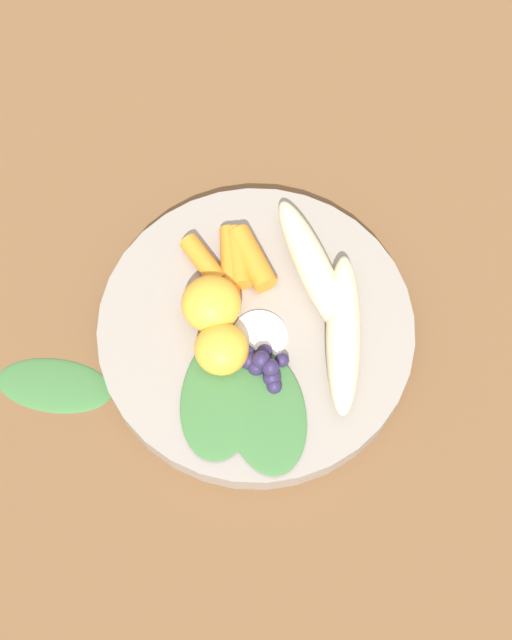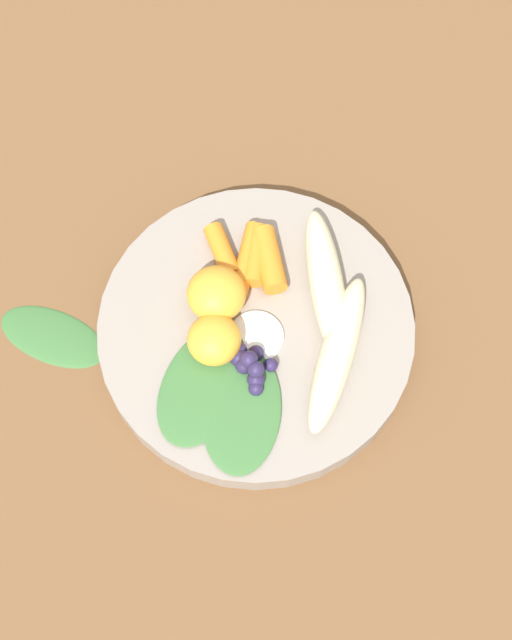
{
  "view_description": "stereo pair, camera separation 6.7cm",
  "coord_description": "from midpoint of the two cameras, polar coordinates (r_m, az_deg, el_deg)",
  "views": [
    {
      "loc": [
        -0.07,
        -0.25,
        0.65
      ],
      "look_at": [
        0.0,
        0.0,
        0.03
      ],
      "focal_mm": 48.36,
      "sensor_mm": 36.0,
      "label": 1
    },
    {
      "loc": [
        -0.0,
        -0.26,
        0.65
      ],
      "look_at": [
        0.0,
        0.0,
        0.03
      ],
      "focal_mm": 48.36,
      "sensor_mm": 36.0,
      "label": 2
    }
  ],
  "objects": [
    {
      "name": "kale_leaf_right",
      "position": [
        0.65,
        -2.28,
        -6.37
      ],
      "size": [
        0.07,
        0.11,
        0.0
      ],
      "primitive_type": "ellipsoid",
      "rotation": [
        0.0,
        0.0,
        4.64
      ],
      "color": "#3D7038",
      "rests_on": "bowl"
    },
    {
      "name": "kale_leaf_stray",
      "position": [
        0.71,
        -15.81,
        -4.76
      ],
      "size": [
        0.1,
        0.08,
        0.01
      ],
      "primitive_type": "ellipsoid",
      "rotation": [
        0.0,
        0.0,
        2.74
      ],
      "color": "#3D7038",
      "rests_on": "ground_plane"
    },
    {
      "name": "kale_leaf_left",
      "position": [
        0.66,
        -5.18,
        -5.35
      ],
      "size": [
        0.1,
        0.12,
        0.0
      ],
      "primitive_type": "ellipsoid",
      "rotation": [
        0.0,
        0.0,
        4.32
      ],
      "color": "#3D7038",
      "rests_on": "bowl"
    },
    {
      "name": "carrot_front",
      "position": [
        0.69,
        -3.03,
        3.77
      ],
      "size": [
        0.03,
        0.06,
        0.02
      ],
      "primitive_type": "cylinder",
      "rotation": [
        0.0,
        1.57,
        1.76
      ],
      "color": "orange",
      "rests_on": "bowl"
    },
    {
      "name": "carrot_mid_left",
      "position": [
        0.7,
        -3.71,
        3.9
      ],
      "size": [
        0.02,
        0.05,
        0.02
      ],
      "primitive_type": "cylinder",
      "rotation": [
        0.0,
        1.57,
        1.44
      ],
      "color": "orange",
      "rests_on": "bowl"
    },
    {
      "name": "carrot_rear",
      "position": [
        0.7,
        -6.23,
        3.61
      ],
      "size": [
        0.03,
        0.05,
        0.02
      ],
      "primitive_type": "cylinder",
      "rotation": [
        0.0,
        1.57,
        1.93
      ],
      "color": "orange",
      "rests_on": "bowl"
    },
    {
      "name": "carrot_mid_right",
      "position": [
        0.7,
        -4.5,
        3.41
      ],
      "size": [
        0.03,
        0.07,
        0.01
      ],
      "primitive_type": "cylinder",
      "rotation": [
        0.0,
        1.57,
        1.36
      ],
      "color": "orange",
      "rests_on": "bowl"
    },
    {
      "name": "ground_plane",
      "position": [
        0.7,
        -2.71,
        -1.43
      ],
      "size": [
        2.4,
        2.4,
        0.0
      ],
      "primitive_type": "plane",
      "color": "brown"
    },
    {
      "name": "banana_peeled_left",
      "position": [
        0.69,
        1.1,
        3.09
      ],
      "size": [
        0.04,
        0.14,
        0.03
      ],
      "primitive_type": "ellipsoid",
      "rotation": [
        0.0,
        0.0,
        1.7
      ],
      "color": "beige",
      "rests_on": "bowl"
    },
    {
      "name": "bowl",
      "position": [
        0.69,
        -2.76,
        -1.05
      ],
      "size": [
        0.25,
        0.25,
        0.02
      ],
      "primitive_type": "cylinder",
      "color": "gray",
      "rests_on": "ground_plane"
    },
    {
      "name": "orange_segment_far",
      "position": [
        0.67,
        -5.82,
        0.75
      ],
      "size": [
        0.05,
        0.05,
        0.04
      ],
      "primitive_type": "ellipsoid",
      "color": "#F4A833",
      "rests_on": "bowl"
    },
    {
      "name": "banana_peeled_right",
      "position": [
        0.66,
        2.96,
        -1.22
      ],
      "size": [
        0.07,
        0.13,
        0.03
      ],
      "primitive_type": "ellipsoid",
      "rotation": [
        0.0,
        0.0,
        1.27
      ],
      "color": "beige",
      "rests_on": "bowl"
    },
    {
      "name": "orange_segment_near",
      "position": [
        0.66,
        -5.19,
        -2.26
      ],
      "size": [
        0.04,
        0.04,
        0.03
      ],
      "primitive_type": "ellipsoid",
      "color": "#F4A833",
      "rests_on": "bowl"
    },
    {
      "name": "blueberry_pile",
      "position": [
        0.66,
        -2.59,
        -3.24
      ],
      "size": [
        0.04,
        0.04,
        0.02
      ],
      "color": "#2D234C",
      "rests_on": "bowl"
    },
    {
      "name": "coconut_shred_patch",
      "position": [
        0.68,
        -2.33,
        -1.36
      ],
      "size": [
        0.04,
        0.04,
        0.0
      ],
      "primitive_type": "cylinder",
      "color": "white",
      "rests_on": "bowl"
    }
  ]
}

